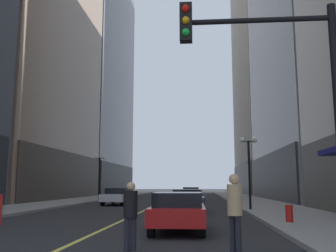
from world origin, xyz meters
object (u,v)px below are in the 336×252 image
at_px(car_navy, 189,200).
at_px(street_lamp_right_mid, 249,156).
at_px(pedestrian_in_tan_trench, 235,207).
at_px(car_red, 178,210).
at_px(traffic_light_near_right, 286,83).
at_px(street_lamp_left_far, 100,167).
at_px(car_yellow, 191,193).
at_px(fire_hydrant_right, 289,215).
at_px(pedestrian_in_black_coat, 131,211).
at_px(car_white, 118,196).

distance_m(car_navy, street_lamp_right_mid, 4.50).
height_order(pedestrian_in_tan_trench, street_lamp_right_mid, street_lamp_right_mid).
bearing_deg(pedestrian_in_tan_trench, car_red, 109.88).
height_order(car_navy, street_lamp_right_mid, street_lamp_right_mid).
distance_m(traffic_light_near_right, street_lamp_left_far, 31.00).
height_order(car_yellow, fire_hydrant_right, car_yellow).
distance_m(car_red, pedestrian_in_black_coat, 3.93).
bearing_deg(pedestrian_in_black_coat, car_red, 75.99).
relative_size(pedestrian_in_tan_trench, street_lamp_left_far, 0.41).
relative_size(traffic_light_near_right, street_lamp_right_mid, 1.28).
height_order(car_red, car_navy, same).
bearing_deg(pedestrian_in_black_coat, street_lamp_right_mid, 71.30).
distance_m(car_yellow, pedestrian_in_black_coat, 30.76).
relative_size(car_navy, pedestrian_in_tan_trench, 2.26).
height_order(car_navy, car_yellow, same).
height_order(car_yellow, traffic_light_near_right, traffic_light_near_right).
relative_size(car_red, street_lamp_left_far, 0.93).
bearing_deg(street_lamp_right_mid, street_lamp_left_far, 132.86).
bearing_deg(traffic_light_near_right, car_red, 117.63).
xyz_separation_m(car_white, fire_hydrant_right, (9.92, -14.60, -0.32)).
distance_m(pedestrian_in_tan_trench, traffic_light_near_right, 2.99).
height_order(car_navy, pedestrian_in_tan_trench, pedestrian_in_tan_trench).
distance_m(pedestrian_in_black_coat, traffic_light_near_right, 4.69).
distance_m(pedestrian_in_tan_trench, street_lamp_left_far, 29.94).
distance_m(pedestrian_in_black_coat, pedestrian_in_tan_trench, 2.52).
distance_m(pedestrian_in_tan_trench, fire_hydrant_right, 7.00).
height_order(car_white, street_lamp_left_far, street_lamp_left_far).
distance_m(pedestrian_in_black_coat, street_lamp_left_far, 28.75).
bearing_deg(car_yellow, street_lamp_right_mid, -77.03).
xyz_separation_m(car_yellow, traffic_light_near_right, (2.88, -31.96, 3.02)).
distance_m(car_yellow, street_lamp_right_mid, 17.70).
height_order(pedestrian_in_black_coat, fire_hydrant_right, pedestrian_in_black_coat).
bearing_deg(pedestrian_in_black_coat, fire_hydrant_right, 49.59).
xyz_separation_m(street_lamp_left_far, street_lamp_right_mid, (12.80, -13.79, 0.00)).
bearing_deg(street_lamp_left_far, fire_hydrant_right, -58.19).
distance_m(car_yellow, traffic_light_near_right, 32.23).
bearing_deg(fire_hydrant_right, car_navy, 121.28).
relative_size(car_yellow, street_lamp_left_far, 1.02).
xyz_separation_m(street_lamp_right_mid, fire_hydrant_right, (0.50, -7.65, -2.86)).
xyz_separation_m(car_red, fire_hydrant_right, (4.18, 2.22, -0.32)).
xyz_separation_m(pedestrian_in_black_coat, fire_hydrant_right, (5.13, 6.02, -0.55)).
bearing_deg(pedestrian_in_black_coat, car_navy, 85.42).
bearing_deg(car_white, car_red, -71.14).
bearing_deg(car_white, traffic_light_near_right, -69.02).
bearing_deg(car_yellow, car_white, -118.45).
bearing_deg(traffic_light_near_right, street_lamp_right_mid, 85.97).
relative_size(car_white, pedestrian_in_black_coat, 2.69).
relative_size(car_yellow, pedestrian_in_tan_trench, 2.48).
relative_size(pedestrian_in_black_coat, street_lamp_right_mid, 0.37).
xyz_separation_m(car_white, pedestrian_in_black_coat, (4.79, -20.62, 0.24)).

